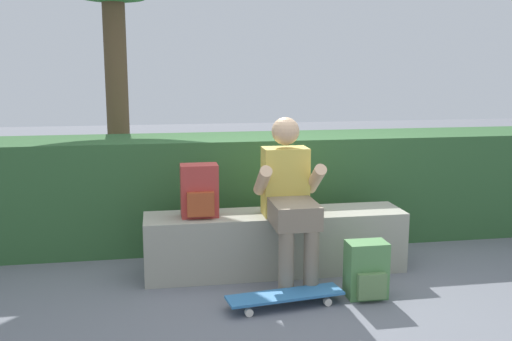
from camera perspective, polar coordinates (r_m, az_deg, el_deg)
name	(u,v)px	position (r m, az deg, el deg)	size (l,w,h in m)	color
ground_plane	(284,287)	(4.38, 2.79, -11.28)	(24.00, 24.00, 0.00)	slate
bench_main	(275,242)	(4.61, 1.91, -7.03)	(2.03, 0.43, 0.48)	#9B9A89
person_skater	(289,194)	(4.31, 3.28, -2.32)	(0.49, 0.62, 1.23)	gold
skateboard_near_person	(285,296)	(4.02, 2.87, -12.17)	(0.82, 0.31, 0.09)	teal
backpack_on_bench	(199,192)	(4.41, -5.56, -2.06)	(0.28, 0.23, 0.40)	#B23833
backpack_on_ground	(367,271)	(4.20, 10.78, -9.62)	(0.28, 0.23, 0.40)	#51894C
hedge_row	(247,189)	(5.37, -0.91, -1.78)	(6.38, 0.76, 0.97)	#2F5A2F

